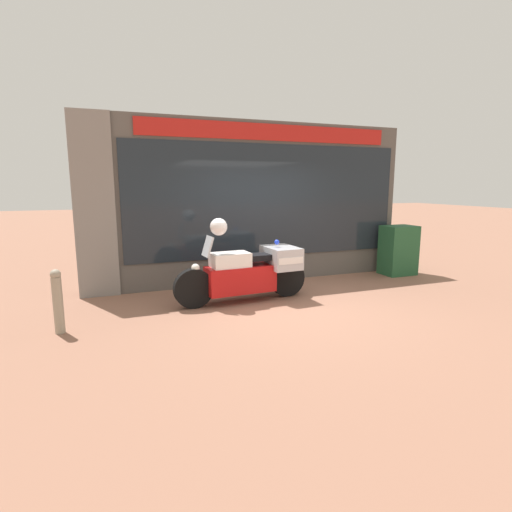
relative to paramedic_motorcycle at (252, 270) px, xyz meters
name	(u,v)px	position (x,y,z in m)	size (l,w,h in m)	color
ground_plane	(294,306)	(0.55, -0.56, -0.54)	(60.00, 60.00, 0.00)	#8E604C
shop_building	(236,203)	(0.19, 1.43, 1.10)	(6.81, 0.55, 3.27)	#56514C
window_display	(264,256)	(0.83, 1.47, -0.05)	(5.65, 0.30, 2.10)	slate
paramedic_motorcycle	(252,270)	(0.00, 0.00, 0.00)	(2.42, 0.78, 1.19)	black
utility_cabinet	(398,250)	(3.83, 0.80, 0.01)	(0.72, 0.54, 1.11)	#235633
white_helmet	(219,227)	(-0.59, -0.04, 0.79)	(0.29, 0.29, 0.29)	white
street_bollard	(58,300)	(-3.01, -0.54, -0.08)	(0.14, 0.14, 0.90)	gray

